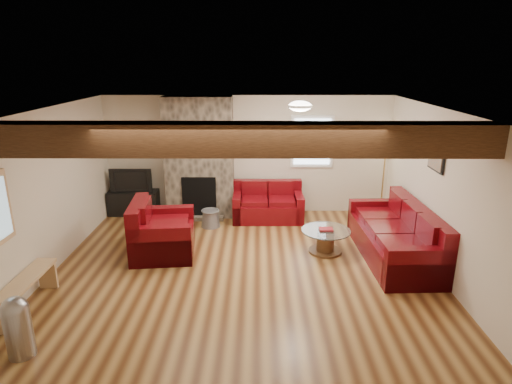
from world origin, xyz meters
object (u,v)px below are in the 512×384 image
tv_cabinet (134,202)px  coffee_table (325,241)px  sofa_three (394,232)px  floor_lamp (386,151)px  loveseat (268,202)px  armchair_red (163,228)px  television (132,179)px

tv_cabinet → coffee_table: bearing=-26.4°
sofa_three → floor_lamp: (0.32, 1.92, 0.98)m
loveseat → tv_cabinet: (-2.87, 0.30, -0.12)m
loveseat → tv_cabinet: bearing=173.5°
armchair_red → tv_cabinet: 2.23m
television → floor_lamp: 5.29m
armchair_red → coffee_table: bearing=-94.8°
loveseat → sofa_three: bearing=-41.6°
loveseat → floor_lamp: (2.38, 0.12, 1.05)m
armchair_red → coffee_table: (2.78, 0.05, -0.26)m
television → sofa_three: bearing=-23.0°
loveseat → television: television is taller
tv_cabinet → sofa_three: bearing=-23.0°
tv_cabinet → television: bearing=0.0°
loveseat → tv_cabinet: 2.89m
television → floor_lamp: bearing=-1.9°
sofa_three → loveseat: bearing=-132.9°
armchair_red → floor_lamp: 4.66m
sofa_three → armchair_red: armchair_red is taller
sofa_three → floor_lamp: floor_lamp is taller
loveseat → coffee_table: size_ratio=1.71×
sofa_three → armchair_red: bearing=-93.9°
armchair_red → tv_cabinet: size_ratio=1.11×
coffee_table → television: bearing=153.6°
coffee_table → television: television is taller
loveseat → television: size_ratio=1.63×
television → floor_lamp: size_ratio=0.53×
coffee_table → floor_lamp: bearing=50.6°
loveseat → coffee_table: bearing=-59.6°
sofa_three → television: television is taller
sofa_three → coffee_table: sofa_three is taller
armchair_red → television: 2.24m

